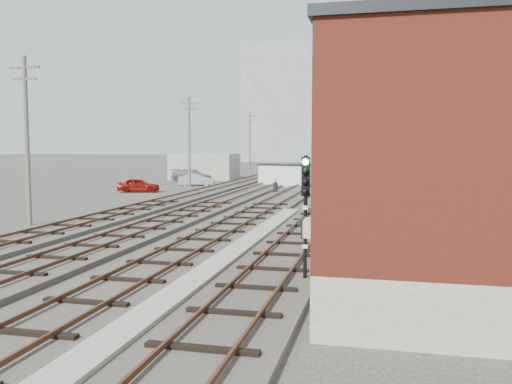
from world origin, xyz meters
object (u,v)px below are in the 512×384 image
(switch_stand, at_px, (276,188))
(car_silver, at_px, (197,180))
(signal_mast, at_px, (305,209))
(site_trailer, at_px, (285,175))
(car_grey, at_px, (192,176))
(car_red, at_px, (139,185))

(switch_stand, bearing_deg, car_silver, 152.38)
(signal_mast, xyz_separation_m, site_trailer, (-7.55, 39.43, -1.19))
(car_grey, bearing_deg, switch_stand, -125.02)
(signal_mast, height_order, site_trailer, signal_mast)
(switch_stand, bearing_deg, signal_mast, -67.01)
(signal_mast, distance_m, car_grey, 47.63)
(signal_mast, bearing_deg, switch_stand, 102.71)
(car_red, distance_m, car_silver, 9.05)
(signal_mast, height_order, switch_stand, signal_mast)
(switch_stand, relative_size, car_grey, 0.24)
(car_red, bearing_deg, signal_mast, -162.65)
(car_silver, bearing_deg, car_red, 151.05)
(site_trailer, distance_m, car_red, 15.63)
(signal_mast, xyz_separation_m, car_silver, (-16.84, 37.91, -1.73))
(site_trailer, relative_size, car_grey, 1.18)
(car_silver, height_order, car_grey, car_grey)
(car_red, bearing_deg, switch_stand, -102.23)
(switch_stand, height_order, car_silver, switch_stand)
(switch_stand, bearing_deg, car_grey, 143.47)
(car_red, height_order, car_silver, car_red)
(switch_stand, distance_m, site_trailer, 9.39)
(signal_mast, relative_size, site_trailer, 0.67)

